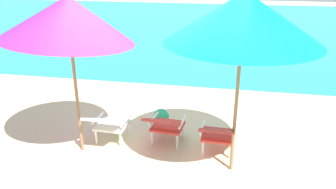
{
  "coord_description": "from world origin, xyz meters",
  "views": [
    {
      "loc": [
        1.04,
        -4.73,
        2.93
      ],
      "look_at": [
        0.0,
        0.61,
        0.75
      ],
      "focal_mm": 35.49,
      "sensor_mm": 36.0,
      "label": 1
    }
  ],
  "objects_px": {
    "swim_buoy": "(211,44)",
    "beach_umbrella_right": "(243,18)",
    "lounge_chair_center": "(165,124)",
    "lounge_chair_left": "(108,123)",
    "beach_umbrella_left": "(68,19)",
    "beach_ball": "(161,117)",
    "lounge_chair_right": "(218,134)"
  },
  "relations": [
    {
      "from": "swim_buoy",
      "to": "beach_umbrella_right",
      "type": "height_order",
      "value": "beach_umbrella_right"
    },
    {
      "from": "swim_buoy",
      "to": "beach_umbrella_right",
      "type": "bearing_deg",
      "value": -83.79
    },
    {
      "from": "swim_buoy",
      "to": "lounge_chair_left",
      "type": "bearing_deg",
      "value": -99.2
    },
    {
      "from": "beach_umbrella_right",
      "to": "beach_ball",
      "type": "distance_m",
      "value": 2.82
    },
    {
      "from": "beach_umbrella_left",
      "to": "beach_ball",
      "type": "height_order",
      "value": "beach_umbrella_left"
    },
    {
      "from": "lounge_chair_left",
      "to": "beach_umbrella_left",
      "type": "height_order",
      "value": "beach_umbrella_left"
    },
    {
      "from": "lounge_chair_right",
      "to": "beach_ball",
      "type": "height_order",
      "value": "lounge_chair_right"
    },
    {
      "from": "beach_umbrella_left",
      "to": "beach_umbrella_right",
      "type": "height_order",
      "value": "beach_umbrella_right"
    },
    {
      "from": "lounge_chair_left",
      "to": "lounge_chair_right",
      "type": "bearing_deg",
      "value": -0.65
    },
    {
      "from": "beach_umbrella_left",
      "to": "beach_umbrella_right",
      "type": "xyz_separation_m",
      "value": [
        2.45,
        -0.1,
        0.1
      ]
    },
    {
      "from": "lounge_chair_center",
      "to": "beach_umbrella_right",
      "type": "height_order",
      "value": "beach_umbrella_right"
    },
    {
      "from": "lounge_chair_center",
      "to": "beach_umbrella_left",
      "type": "bearing_deg",
      "value": -163.38
    },
    {
      "from": "lounge_chair_left",
      "to": "lounge_chair_center",
      "type": "bearing_deg",
      "value": 8.56
    },
    {
      "from": "swim_buoy",
      "to": "lounge_chair_left",
      "type": "xyz_separation_m",
      "value": [
        -1.22,
        -7.51,
        0.31
      ]
    },
    {
      "from": "swim_buoy",
      "to": "lounge_chair_right",
      "type": "distance_m",
      "value": 7.57
    },
    {
      "from": "swim_buoy",
      "to": "beach_ball",
      "type": "bearing_deg",
      "value": -94.36
    },
    {
      "from": "lounge_chair_right",
      "to": "beach_umbrella_left",
      "type": "xyz_separation_m",
      "value": [
        -2.21,
        -0.23,
        1.76
      ]
    },
    {
      "from": "lounge_chair_center",
      "to": "swim_buoy",
      "type": "bearing_deg",
      "value": 87.95
    },
    {
      "from": "swim_buoy",
      "to": "beach_umbrella_right",
      "type": "distance_m",
      "value": 8.2
    },
    {
      "from": "lounge_chair_left",
      "to": "beach_umbrella_right",
      "type": "relative_size",
      "value": 0.34
    },
    {
      "from": "lounge_chair_left",
      "to": "beach_ball",
      "type": "height_order",
      "value": "lounge_chair_left"
    },
    {
      "from": "swim_buoy",
      "to": "beach_ball",
      "type": "distance_m",
      "value": 6.61
    },
    {
      "from": "lounge_chair_left",
      "to": "beach_umbrella_left",
      "type": "distance_m",
      "value": 1.82
    },
    {
      "from": "swim_buoy",
      "to": "beach_umbrella_right",
      "type": "xyz_separation_m",
      "value": [
        0.86,
        -7.87,
        2.17
      ]
    },
    {
      "from": "lounge_chair_center",
      "to": "lounge_chair_right",
      "type": "bearing_deg",
      "value": -10.56
    },
    {
      "from": "beach_umbrella_left",
      "to": "lounge_chair_left",
      "type": "bearing_deg",
      "value": 33.78
    },
    {
      "from": "lounge_chair_center",
      "to": "beach_ball",
      "type": "distance_m",
      "value": 0.85
    },
    {
      "from": "swim_buoy",
      "to": "lounge_chair_center",
      "type": "distance_m",
      "value": 7.38
    },
    {
      "from": "lounge_chair_center",
      "to": "beach_ball",
      "type": "height_order",
      "value": "lounge_chair_center"
    },
    {
      "from": "lounge_chair_center",
      "to": "lounge_chair_right",
      "type": "distance_m",
      "value": 0.9
    },
    {
      "from": "lounge_chair_left",
      "to": "beach_umbrella_left",
      "type": "relative_size",
      "value": 0.32
    },
    {
      "from": "lounge_chair_left",
      "to": "beach_umbrella_right",
      "type": "height_order",
      "value": "beach_umbrella_right"
    }
  ]
}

